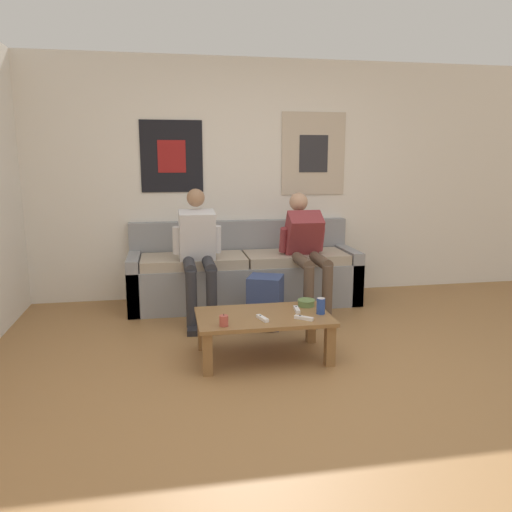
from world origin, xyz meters
TOP-DOWN VIEW (x-y plane):
  - ground_plane at (0.00, 0.00)m, footprint 18.00×18.00m
  - wall_back at (0.00, 2.37)m, footprint 10.00×0.07m
  - couch at (-0.16, 2.01)m, footprint 2.37×0.72m
  - coffee_table at (-0.25, 0.52)m, footprint 1.01×0.60m
  - person_seated_adult at (-0.67, 1.60)m, footprint 0.47×0.83m
  - person_seated_teen at (0.41, 1.67)m, footprint 0.47×1.03m
  - backpack at (-0.10, 1.21)m, footprint 0.38×0.38m
  - ceramic_bowl at (0.14, 0.68)m, footprint 0.14×0.14m
  - pillar_candle at (-0.57, 0.32)m, footprint 0.06×0.06m
  - drink_can_blue at (0.19, 0.47)m, footprint 0.07×0.07m
  - game_controller_near_left at (-0.28, 0.40)m, footprint 0.07×0.15m
  - game_controller_near_right at (0.02, 0.35)m, footprint 0.13×0.12m
  - game_controller_far_center at (0.03, 0.57)m, footprint 0.05×0.15m

SIDE VIEW (x-z plane):
  - ground_plane at x=0.00m, z-range 0.00..0.00m
  - backpack at x=-0.10m, z-range -0.01..0.46m
  - coffee_table at x=-0.25m, z-range 0.11..0.45m
  - couch at x=-0.16m, z-range -0.12..0.72m
  - game_controller_near_left at x=-0.28m, z-range 0.34..0.37m
  - game_controller_near_right at x=0.02m, z-range 0.34..0.37m
  - game_controller_far_center at x=0.03m, z-range 0.34..0.37m
  - ceramic_bowl at x=0.14m, z-range 0.34..0.40m
  - pillar_candle at x=-0.57m, z-range 0.33..0.42m
  - drink_can_blue at x=0.19m, z-range 0.34..0.46m
  - person_seated_teen at x=0.41m, z-range 0.07..1.23m
  - person_seated_adult at x=-0.67m, z-range 0.05..1.28m
  - wall_back at x=0.00m, z-range 0.00..2.55m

